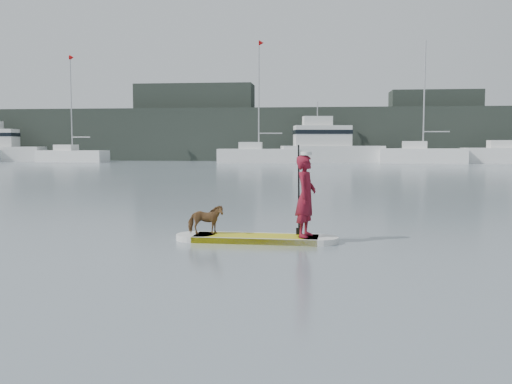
# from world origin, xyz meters

# --- Properties ---
(ground) EXTENTS (140.00, 140.00, 0.00)m
(ground) POSITION_xyz_m (0.00, 0.00, 0.00)
(ground) COLOR slate
(ground) RESTS_ON ground
(paddleboard) EXTENTS (3.30, 0.91, 0.12)m
(paddleboard) POSITION_xyz_m (3.43, -2.43, 0.06)
(paddleboard) COLOR gold
(paddleboard) RESTS_ON ground
(paddler) EXTENTS (0.53, 0.67, 1.62)m
(paddler) POSITION_xyz_m (4.42, -2.48, 0.93)
(paddler) COLOR maroon
(paddler) RESTS_ON paddleboard
(white_cap) EXTENTS (0.22, 0.22, 0.07)m
(white_cap) POSITION_xyz_m (4.42, -2.48, 1.78)
(white_cap) COLOR silver
(white_cap) RESTS_ON paddler
(dog) EXTENTS (0.76, 0.45, 0.60)m
(dog) POSITION_xyz_m (2.39, -2.39, 0.42)
(dog) COLOR brown
(dog) RESTS_ON paddleboard
(paddle) EXTENTS (0.10, 0.30, 2.00)m
(paddle) POSITION_xyz_m (4.28, -2.24, 0.80)
(paddle) COLOR black
(paddle) RESTS_ON ground
(sailboat_b) EXTENTS (7.83, 3.30, 11.28)m
(sailboat_b) POSITION_xyz_m (-21.50, 44.95, 0.78)
(sailboat_b) COLOR white
(sailboat_b) RESTS_ON ground
(sailboat_d) EXTENTS (8.62, 3.05, 12.53)m
(sailboat_d) POSITION_xyz_m (-1.48, 45.31, 0.90)
(sailboat_d) COLOR white
(sailboat_d) RESTS_ON ground
(sailboat_e) EXTENTS (8.66, 3.61, 12.21)m
(sailboat_e) POSITION_xyz_m (15.16, 45.22, 0.87)
(sailboat_e) COLOR white
(sailboat_e) RESTS_ON ground
(sailboat_f) EXTENTS (9.78, 3.35, 14.45)m
(sailboat_f) POSITION_xyz_m (24.02, 45.78, 0.98)
(sailboat_f) COLOR white
(sailboat_f) RESTS_ON ground
(motor_yacht_a) EXTENTS (10.93, 4.87, 6.33)m
(motor_yacht_a) POSITION_xyz_m (5.72, 46.58, 1.78)
(motor_yacht_a) COLOR white
(motor_yacht_a) RESTS_ON ground
(shore_mass) EXTENTS (90.00, 6.00, 6.00)m
(shore_mass) POSITION_xyz_m (0.00, 53.00, 3.00)
(shore_mass) COLOR black
(shore_mass) RESTS_ON ground
(shore_building_west) EXTENTS (14.00, 4.00, 9.00)m
(shore_building_west) POSITION_xyz_m (-10.00, 54.00, 4.50)
(shore_building_west) COLOR black
(shore_building_west) RESTS_ON ground
(shore_building_east) EXTENTS (10.00, 4.00, 8.00)m
(shore_building_east) POSITION_xyz_m (18.00, 54.00, 4.00)
(shore_building_east) COLOR black
(shore_building_east) RESTS_ON ground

